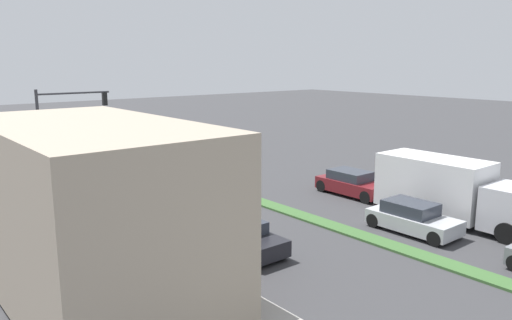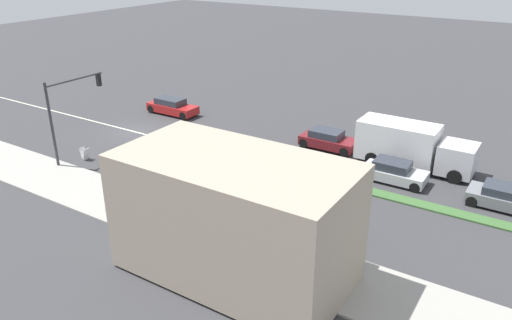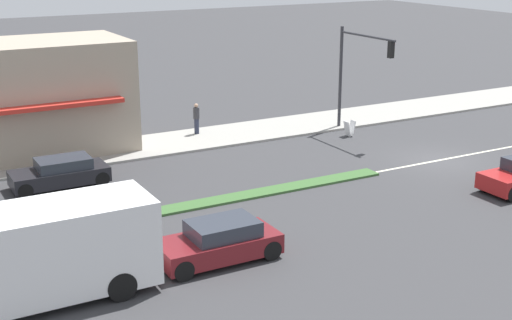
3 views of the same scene
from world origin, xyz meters
The scene contains 12 objects.
ground_plane centered at (0.00, 18.00, 0.00)m, with size 160.00×160.00×0.00m, color #38383A.
sidewalk_right centered at (9.00, 18.50, 0.06)m, with size 4.00×73.00×0.12m, color #9E9B93.
lane_marking_center centered at (0.00, 0.00, 0.00)m, with size 0.16×60.00×0.01m, color beige.
building_corner_store centered at (10.83, 17.12, 2.84)m, with size 5.96×10.06×5.45m.
traffic_signal_main centered at (6.12, 0.55, 3.90)m, with size 4.59×0.34×5.60m.
pedestrian centered at (9.87, 8.34, 1.00)m, with size 0.34×0.34×1.67m.
warning_aframe_sign centered at (5.78, 1.12, 0.43)m, with size 0.45×0.53×0.84m.
delivery_truck centered at (-5.00, 20.16, 1.47)m, with size 2.44×7.50×2.87m.
sedan_maroon centered at (-5.00, 14.29, 0.66)m, with size 1.84×4.05×1.36m.
sedan_dark centered at (5.00, 16.97, 0.61)m, with size 1.77×4.07×1.26m.
hatchback_red centered at (-5.00, -0.45, 0.67)m, with size 1.74×4.55×1.40m.
sedan_silver centered at (-2.20, 20.04, 0.64)m, with size 1.81×3.88×1.34m.
Camera 1 is at (16.33, 31.81, 7.36)m, focal length 35.00 mm.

